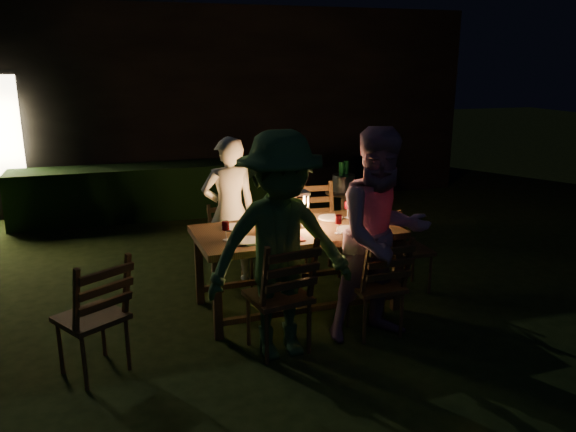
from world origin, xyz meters
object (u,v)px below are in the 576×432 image
object	(u,v)px
person_house_side	(229,212)
bottle_table	(272,217)
dining_table	(297,236)
chair_far_left	(232,261)
ice_bucket	(344,183)
chair_spare	(95,337)
side_table	(343,196)
bottle_bucket_b	(346,178)
lantern	(300,211)
person_opp_left	(281,247)
bottle_bucket_a	(341,180)
person_opp_right	(382,236)
chair_end	(406,263)
chair_near_right	(376,302)
chair_far_right	(318,246)
chair_near_left	(279,315)

from	to	relation	value
person_house_side	bottle_table	distance (m)	0.86
dining_table	chair_far_left	distance (m)	1.00
ice_bucket	bottle_table	bearing A→B (deg)	-128.17
chair_spare	side_table	size ratio (longest dim) A/B	1.53
person_house_side	chair_spare	bearing A→B (deg)	44.97
ice_bucket	bottle_bucket_b	distance (m)	0.08
chair_far_left	lantern	distance (m)	1.11
person_opp_left	bottle_bucket_b	world-z (taller)	person_opp_left
chair_far_left	lantern	world-z (taller)	lantern
bottle_bucket_a	person_opp_right	bearing A→B (deg)	-105.44
chair_far_left	ice_bucket	xyz separation A→B (m)	(1.78, 1.20, 0.50)
chair_end	ice_bucket	distance (m)	1.94
chair_spare	side_table	world-z (taller)	chair_spare
lantern	person_opp_right	bearing A→B (deg)	-62.33
dining_table	lantern	distance (m)	0.25
lantern	chair_near_right	bearing A→B (deg)	-61.05
person_house_side	side_table	bearing A→B (deg)	-150.18
chair_far_right	bottle_table	world-z (taller)	bottle_table
person_opp_right	lantern	world-z (taller)	person_opp_right
chair_near_right	person_house_side	xyz separation A→B (m)	(-0.98, 1.54, 0.51)
chair_far_right	person_opp_right	xyz separation A→B (m)	(-0.02, -1.59, 0.60)
bottle_bucket_b	chair_end	bearing A→B (deg)	-93.25
chair_spare	bottle_bucket_b	world-z (taller)	chair_spare
chair_end	lantern	bearing A→B (deg)	-89.50
chair_end	bottle_bucket_b	world-z (taller)	bottle_bucket_b
bottle_bucket_a	chair_near_right	bearing A→B (deg)	-105.78
chair_far_left	chair_end	distance (m)	1.85
lantern	side_table	xyz separation A→B (m)	(1.24, 1.89, -0.38)
chair_spare	side_table	xyz separation A→B (m)	(3.14, 2.66, 0.28)
person_house_side	bottle_bucket_a	size ratio (longest dim) A/B	5.00
chair_near_left	chair_spare	xyz separation A→B (m)	(-1.45, 0.08, -0.01)
chair_far_left	chair_far_right	xyz separation A→B (m)	(1.00, 0.06, 0.05)
chair_far_right	chair_near_left	bearing A→B (deg)	63.50
chair_end	lantern	xyz separation A→B (m)	(-1.18, -0.01, 0.66)
person_opp_left	side_table	xyz separation A→B (m)	(1.69, 2.78, -0.34)
bottle_table	chair_far_right	bearing A→B (deg)	46.85
dining_table	chair_far_left	size ratio (longest dim) A/B	2.20
ice_bucket	dining_table	bearing A→B (deg)	-123.54
person_opp_right	side_table	world-z (taller)	person_opp_right
dining_table	chair_end	bearing A→B (deg)	0.05
person_house_side	lantern	world-z (taller)	person_house_side
chair_far_right	bottle_bucket_b	size ratio (longest dim) A/B	3.28
chair_near_left	bottle_table	xyz separation A→B (m)	(0.16, 0.78, 0.62)
chair_end	person_opp_right	distance (m)	1.29
chair_near_left	lantern	distance (m)	1.15
dining_table	lantern	size ratio (longest dim) A/B	5.62
person_opp_left	side_table	distance (m)	3.28
dining_table	lantern	bearing A→B (deg)	45.00
chair_near_right	person_opp_right	distance (m)	0.63
person_opp_left	chair_near_left	bearing A→B (deg)	86.74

